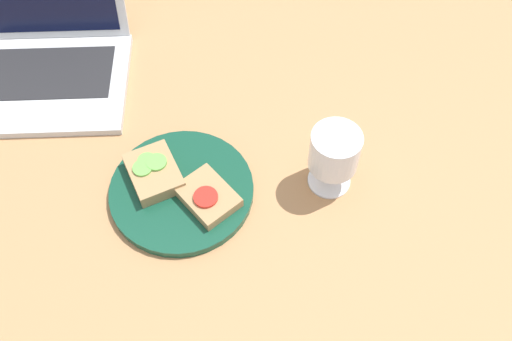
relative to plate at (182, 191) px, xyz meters
The scene contains 6 objects.
wooden_table 4.15cm from the plate, 68.61° to the right, with size 140.00×140.00×3.00cm, color #B27F51.
plate is the anchor object (origin of this frame).
sandwich_with_tomato 5.36cm from the plate, 28.31° to the right, with size 11.55×11.92×2.44cm.
sandwich_with_cucumber 5.53cm from the plate, 151.89° to the left, with size 10.94×12.09×3.01cm.
wine_glass 25.96cm from the plate, ahead, with size 8.08×8.08×12.33cm.
laptop 40.79cm from the plate, 132.93° to the left, with size 32.97×30.09×20.45cm.
Camera 1 is at (9.09, -47.25, 84.43)cm, focal length 40.00 mm.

